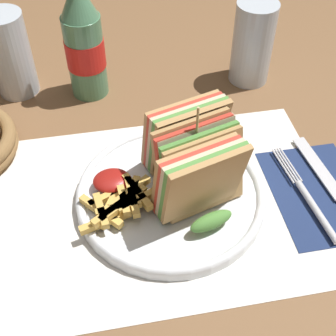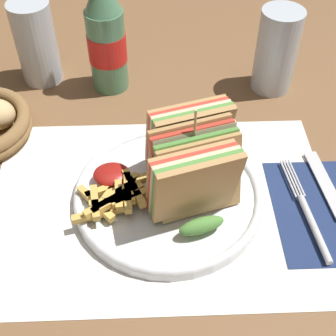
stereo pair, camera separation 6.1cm
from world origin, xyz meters
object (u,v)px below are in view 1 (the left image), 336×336
Objects in this scene: glass_near at (252,48)px; glass_far at (12,59)px; plate_main at (171,194)px; knife at (335,190)px; club_sandwich at (194,161)px; coke_bottle_near at (84,42)px; fork at (310,201)px.

glass_far is at bearing 174.44° from glass_near.
plate_main is 1.21× the size of knife.
club_sandwich reaches higher than glass_far.
plate_main is at bearing -53.79° from glass_far.
coke_bottle_near reaches higher than glass_far.
club_sandwich is 0.85× the size of knife.
glass_far is (-0.39, 0.04, 0.00)m from glass_near.
coke_bottle_near reaches higher than knife.
coke_bottle_near is (-0.12, 0.26, 0.03)m from club_sandwich.
glass_near is (0.15, 0.24, -0.01)m from club_sandwich.
club_sandwich reaches higher than plate_main.
knife is 0.28m from glass_near.
plate_main is at bearing -126.70° from glass_near.
fork is 0.29m from glass_near.
club_sandwich is 0.20m from knife.
plate_main is at bearing -70.96° from coke_bottle_near.
club_sandwich is 0.28m from coke_bottle_near.
glass_near is 0.39m from glass_far.
fork is 0.41m from coke_bottle_near.
glass_far is at bearing 137.71° from knife.
glass_far reaches higher than knife.
glass_near reaches higher than plate_main.
plate_main is 0.22m from knife.
fork is at bearing -15.93° from club_sandwich.
plate_main is 0.28m from coke_bottle_near.
club_sandwich is 0.80× the size of coke_bottle_near.
glass_near is at bearing 91.65° from knife.
plate_main reaches higher than knife.
coke_bottle_near is (-0.27, 0.30, 0.09)m from fork.
knife is at bearing -8.56° from club_sandwich.
club_sandwich is 1.27× the size of glass_far.
coke_bottle_near is at bearing 125.54° from fork.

